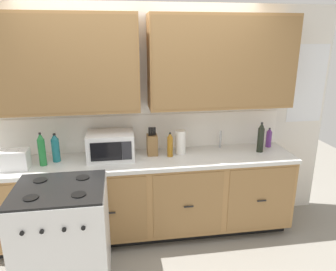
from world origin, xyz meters
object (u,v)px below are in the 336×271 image
paper_towel_roll (180,142)px  bottle_green (42,150)px  microwave (111,146)px  knife_block (152,144)px  bottle_teal (56,148)px  bottle_amber (170,145)px  bottle_dark (261,138)px  bottle_violet (269,138)px  toaster (14,160)px  stove_range (64,236)px

paper_towel_roll → bottle_green: (-1.42, -0.13, 0.03)m
microwave → knife_block: 0.44m
bottle_green → bottle_teal: (0.11, 0.09, -0.02)m
microwave → bottle_green: 0.67m
bottle_amber → bottle_dark: bearing=-0.8°
bottle_dark → paper_towel_roll: bearing=174.2°
bottle_amber → paper_towel_roll: bearing=30.6°
bottle_violet → bottle_dark: bottle_dark is taller
microwave → bottle_amber: 0.62m
toaster → bottle_dark: bearing=2.0°
stove_range → paper_towel_roll: paper_towel_roll is taller
microwave → bottle_amber: microwave is taller
stove_range → toaster: (-0.50, 0.54, 0.54)m
paper_towel_roll → toaster: bearing=-173.8°
stove_range → bottle_dark: size_ratio=2.82×
paper_towel_roll → bottle_violet: (1.06, 0.06, -0.02)m
bottle_violet → bottle_green: bottle_green is taller
toaster → bottle_green: (0.26, 0.06, 0.07)m
microwave → bottle_amber: bearing=-3.8°
bottle_green → bottle_teal: bottle_green is taller
bottle_green → bottle_dark: (2.30, 0.04, -0.00)m
microwave → bottle_amber: size_ratio=1.81×
knife_block → bottle_green: size_ratio=0.92×
toaster → bottle_amber: bottle_amber is taller
paper_towel_roll → bottle_violet: paper_towel_roll is taller
stove_range → bottle_amber: bottle_amber is taller
microwave → bottle_green: size_ratio=1.42×
toaster → bottle_dark: 2.56m
toaster → bottle_green: 0.27m
stove_range → bottle_green: (-0.24, 0.60, 0.61)m
microwave → stove_range: bearing=-121.4°
bottle_amber → bottle_violet: bottle_amber is taller
bottle_amber → bottle_teal: size_ratio=0.89×
bottle_amber → bottle_dark: bottle_dark is taller
microwave → paper_towel_roll: microwave is taller
paper_towel_roll → bottle_green: size_ratio=0.77×
bottle_green → bottle_teal: 0.14m
bottle_amber → bottle_green: bottle_green is taller
bottle_violet → bottle_green: 2.48m
microwave → bottle_dark: size_ratio=1.42×
bottle_green → bottle_dark: same height
stove_range → microwave: 1.00m
bottle_violet → bottle_teal: size_ratio=0.76×
stove_range → microwave: (0.42, 0.69, 0.58)m
bottle_violet → bottle_dark: bearing=-139.3°
bottle_amber → bottle_teal: bearing=178.2°
bottle_teal → microwave: bearing=0.5°
bottle_dark → knife_block: bearing=175.3°
knife_block → bottle_teal: (-0.99, -0.05, 0.03)m
bottle_amber → bottle_violet: bearing=6.4°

